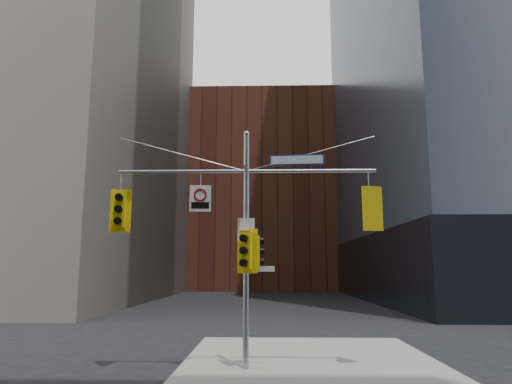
{
  "coord_description": "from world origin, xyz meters",
  "views": [
    {
      "loc": [
        0.63,
        -11.86,
        3.03
      ],
      "look_at": [
        0.3,
        2.0,
        5.34
      ],
      "focal_mm": 32.0,
      "sensor_mm": 36.0,
      "label": 1
    }
  ],
  "objects_px": {
    "signal_assembly": "(246,222)",
    "traffic_light_pole_side": "(257,251)",
    "traffic_light_west_arm": "(120,210)",
    "traffic_light_east_arm": "(370,209)",
    "traffic_light_pole_front": "(246,251)",
    "regulatory_sign_arm": "(200,197)",
    "street_sign_blade": "(297,160)"
  },
  "relations": [
    {
      "from": "traffic_light_east_arm",
      "to": "street_sign_blade",
      "type": "xyz_separation_m",
      "value": [
        -2.19,
        0.0,
        1.55
      ]
    },
    {
      "from": "traffic_light_west_arm",
      "to": "traffic_light_pole_front",
      "type": "bearing_deg",
      "value": -12.43
    },
    {
      "from": "traffic_light_pole_front",
      "to": "street_sign_blade",
      "type": "xyz_separation_m",
      "value": [
        1.57,
        0.27,
        2.81
      ]
    },
    {
      "from": "signal_assembly",
      "to": "traffic_light_pole_side",
      "type": "relative_size",
      "value": 8.49
    },
    {
      "from": "traffic_light_west_arm",
      "to": "traffic_light_east_arm",
      "type": "xyz_separation_m",
      "value": [
        7.69,
        -0.01,
        0.0
      ]
    },
    {
      "from": "signal_assembly",
      "to": "traffic_light_east_arm",
      "type": "relative_size",
      "value": 5.94
    },
    {
      "from": "traffic_light_east_arm",
      "to": "traffic_light_pole_side",
      "type": "xyz_separation_m",
      "value": [
        -3.45,
        0.01,
        -1.27
      ]
    },
    {
      "from": "regulatory_sign_arm",
      "to": "street_sign_blade",
      "type": "bearing_deg",
      "value": -2.1
    },
    {
      "from": "traffic_light_west_arm",
      "to": "traffic_light_east_arm",
      "type": "bearing_deg",
      "value": -8.44
    },
    {
      "from": "traffic_light_east_arm",
      "to": "street_sign_blade",
      "type": "relative_size",
      "value": 0.79
    },
    {
      "from": "traffic_light_pole_front",
      "to": "regulatory_sign_arm",
      "type": "bearing_deg",
      "value": -174.99
    },
    {
      "from": "signal_assembly",
      "to": "traffic_light_west_arm",
      "type": "bearing_deg",
      "value": 179.8
    },
    {
      "from": "traffic_light_west_arm",
      "to": "traffic_light_pole_front",
      "type": "relative_size",
      "value": 1.02
    },
    {
      "from": "signal_assembly",
      "to": "street_sign_blade",
      "type": "distance_m",
      "value": 2.49
    },
    {
      "from": "signal_assembly",
      "to": "regulatory_sign_arm",
      "type": "bearing_deg",
      "value": -179.19
    },
    {
      "from": "traffic_light_west_arm",
      "to": "regulatory_sign_arm",
      "type": "distance_m",
      "value": 2.53
    },
    {
      "from": "traffic_light_east_arm",
      "to": "traffic_light_pole_front",
      "type": "height_order",
      "value": "traffic_light_east_arm"
    },
    {
      "from": "traffic_light_pole_side",
      "to": "street_sign_blade",
      "type": "distance_m",
      "value": 3.09
    },
    {
      "from": "regulatory_sign_arm",
      "to": "traffic_light_east_arm",
      "type": "bearing_deg",
      "value": -2.31
    },
    {
      "from": "traffic_light_pole_front",
      "to": "signal_assembly",
      "type": "bearing_deg",
      "value": 105.2
    },
    {
      "from": "traffic_light_west_arm",
      "to": "regulatory_sign_arm",
      "type": "height_order",
      "value": "regulatory_sign_arm"
    },
    {
      "from": "traffic_light_east_arm",
      "to": "regulatory_sign_arm",
      "type": "relative_size",
      "value": 1.65
    },
    {
      "from": "traffic_light_east_arm",
      "to": "traffic_light_pole_side",
      "type": "relative_size",
      "value": 1.43
    },
    {
      "from": "traffic_light_pole_side",
      "to": "regulatory_sign_arm",
      "type": "height_order",
      "value": "regulatory_sign_arm"
    },
    {
      "from": "traffic_light_west_arm",
      "to": "street_sign_blade",
      "type": "bearing_deg",
      "value": -8.45
    },
    {
      "from": "traffic_light_pole_side",
      "to": "traffic_light_pole_front",
      "type": "relative_size",
      "value": 0.71
    },
    {
      "from": "traffic_light_east_arm",
      "to": "regulatory_sign_arm",
      "type": "height_order",
      "value": "regulatory_sign_arm"
    },
    {
      "from": "traffic_light_west_arm",
      "to": "traffic_light_east_arm",
      "type": "distance_m",
      "value": 7.69
    },
    {
      "from": "traffic_light_west_arm",
      "to": "traffic_light_east_arm",
      "type": "relative_size",
      "value": 1.0
    },
    {
      "from": "traffic_light_east_arm",
      "to": "street_sign_blade",
      "type": "height_order",
      "value": "street_sign_blade"
    },
    {
      "from": "traffic_light_west_arm",
      "to": "signal_assembly",
      "type": "bearing_deg",
      "value": -8.54
    },
    {
      "from": "street_sign_blade",
      "to": "traffic_light_pole_front",
      "type": "bearing_deg",
      "value": -165.64
    }
  ]
}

